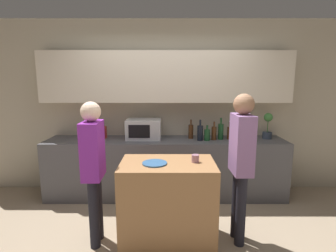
{
  "coord_description": "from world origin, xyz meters",
  "views": [
    {
      "loc": [
        0.03,
        -2.47,
        1.79
      ],
      "look_at": [
        0.03,
        0.45,
        1.27
      ],
      "focal_mm": 28.0,
      "sensor_mm": 36.0,
      "label": 1
    }
  ],
  "objects": [
    {
      "name": "ground_plane",
      "position": [
        0.0,
        0.0,
        0.0
      ],
      "size": [
        14.0,
        14.0,
        0.0
      ],
      "primitive_type": "plane",
      "color": "gray"
    },
    {
      "name": "back_wall",
      "position": [
        0.0,
        1.66,
        1.54
      ],
      "size": [
        6.4,
        0.4,
        2.7
      ],
      "color": "#B2A893",
      "rests_on": "ground_plane"
    },
    {
      "name": "back_counter",
      "position": [
        0.0,
        1.39,
        0.45
      ],
      "size": [
        3.6,
        0.62,
        0.89
      ],
      "color": "#4C4C51",
      "rests_on": "ground_plane"
    },
    {
      "name": "kitchen_island",
      "position": [
        0.03,
        0.2,
        0.46
      ],
      "size": [
        1.01,
        0.63,
        0.92
      ],
      "color": "#996B42",
      "rests_on": "ground_plane"
    },
    {
      "name": "microwave",
      "position": [
        -0.34,
        1.46,
        1.04
      ],
      "size": [
        0.52,
        0.39,
        0.3
      ],
      "color": "#B7BABC",
      "rests_on": "back_counter"
    },
    {
      "name": "toaster",
      "position": [
        -1.05,
        1.46,
        0.98
      ],
      "size": [
        0.26,
        0.16,
        0.18
      ],
      "color": "#B21E19",
      "rests_on": "back_counter"
    },
    {
      "name": "potted_plant",
      "position": [
        1.56,
        1.46,
        1.09
      ],
      "size": [
        0.14,
        0.14,
        0.4
      ],
      "color": "#333D4C",
      "rests_on": "back_counter"
    },
    {
      "name": "bottle_0",
      "position": [
        0.39,
        1.47,
        1.01
      ],
      "size": [
        0.07,
        0.07,
        0.3
      ],
      "color": "#472814",
      "rests_on": "back_counter"
    },
    {
      "name": "bottle_1",
      "position": [
        0.51,
        1.34,
        1.01
      ],
      "size": [
        0.09,
        0.09,
        0.31
      ],
      "color": "black",
      "rests_on": "back_counter"
    },
    {
      "name": "bottle_2",
      "position": [
        0.62,
        1.33,
        0.98
      ],
      "size": [
        0.09,
        0.09,
        0.23
      ],
      "color": "#194723",
      "rests_on": "back_counter"
    },
    {
      "name": "bottle_3",
      "position": [
        0.72,
        1.37,
        1.0
      ],
      "size": [
        0.08,
        0.08,
        0.28
      ],
      "color": "#472814",
      "rests_on": "back_counter"
    },
    {
      "name": "bottle_4",
      "position": [
        0.83,
        1.41,
        1.02
      ],
      "size": [
        0.08,
        0.08,
        0.33
      ],
      "color": "#194723",
      "rests_on": "back_counter"
    },
    {
      "name": "bottle_5",
      "position": [
        0.97,
        1.41,
        0.99
      ],
      "size": [
        0.07,
        0.07,
        0.26
      ],
      "color": "#472814",
      "rests_on": "back_counter"
    },
    {
      "name": "plate_on_island",
      "position": [
        -0.11,
        0.15,
        0.93
      ],
      "size": [
        0.26,
        0.26,
        0.01
      ],
      "color": "#2D5684",
      "rests_on": "kitchen_island"
    },
    {
      "name": "cup_0",
      "position": [
        0.33,
        0.21,
        0.96
      ],
      "size": [
        0.08,
        0.08,
        0.08
      ],
      "color": "gray",
      "rests_on": "kitchen_island"
    },
    {
      "name": "person_left",
      "position": [
        0.82,
        0.22,
        0.98
      ],
      "size": [
        0.22,
        0.34,
        1.65
      ],
      "rotation": [
        0.0,
        0.0,
        -4.69
      ],
      "color": "black",
      "rests_on": "ground_plane"
    },
    {
      "name": "person_center",
      "position": [
        -0.75,
        0.18,
        0.93
      ],
      "size": [
        0.21,
        0.35,
        1.57
      ],
      "rotation": [
        0.0,
        0.0,
        -1.54
      ],
      "color": "black",
      "rests_on": "ground_plane"
    }
  ]
}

